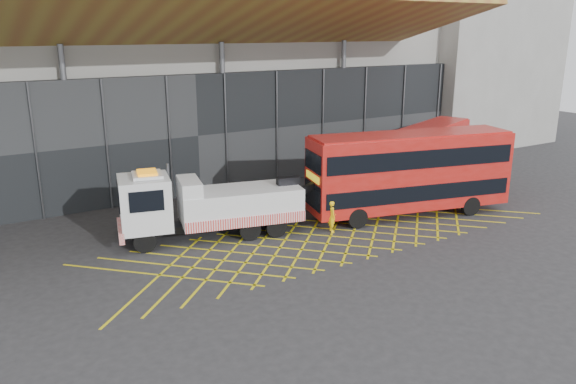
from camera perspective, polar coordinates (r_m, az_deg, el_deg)
ground_plane at (r=28.25m, az=-3.63°, el=-6.30°), size 120.00×120.00×0.00m
road_markings at (r=30.61m, az=4.36°, el=-4.49°), size 26.36×7.16×0.01m
construction_building at (r=43.87m, az=-13.18°, el=13.43°), size 55.00×23.97×18.00m
east_building at (r=58.95m, az=17.54°, el=14.72°), size 15.00×12.00×20.00m
recovery_truck at (r=30.09m, az=-8.38°, el=-1.30°), size 11.42×4.83×3.97m
bus_towed at (r=34.03m, az=12.24°, el=2.19°), size 12.55×5.63×4.99m
bus_second at (r=41.45m, az=13.88°, el=3.98°), size 10.51×6.15×4.23m
worker at (r=31.01m, az=4.50°, el=-2.47°), size 0.62×0.76×1.79m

